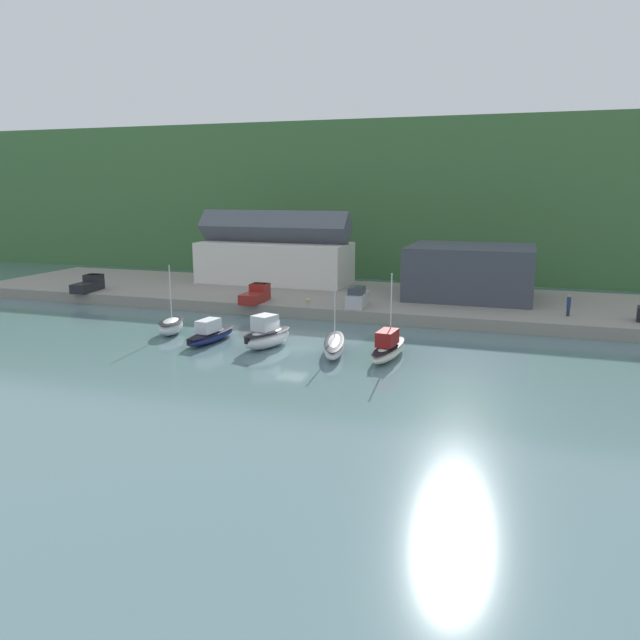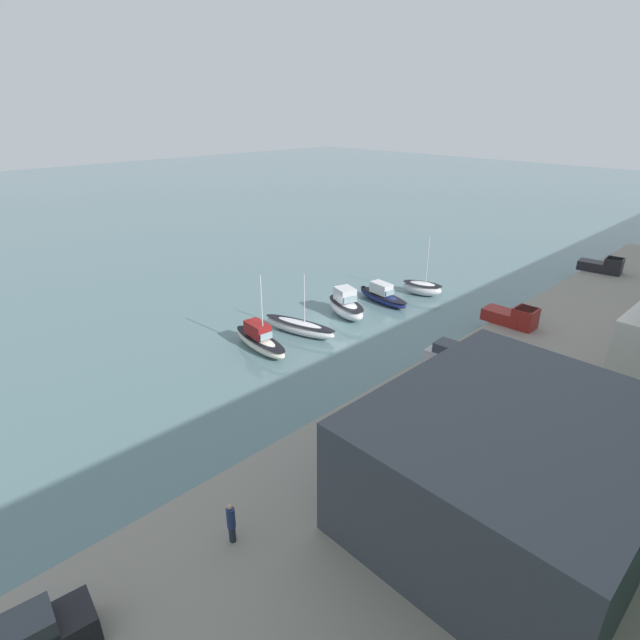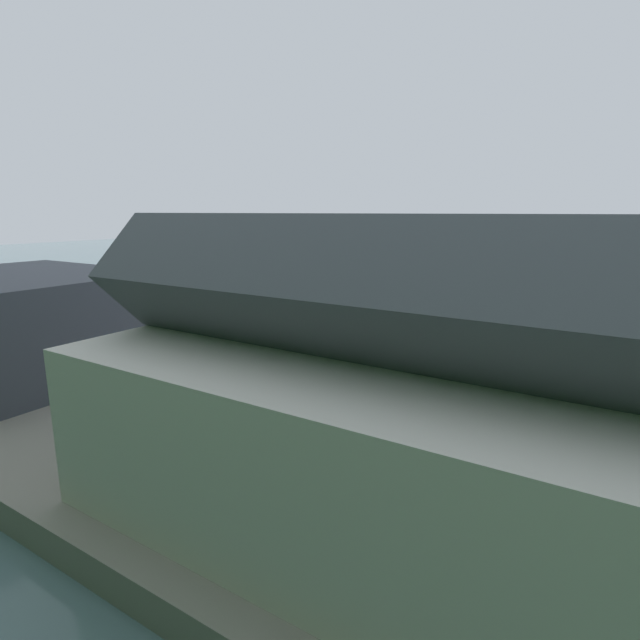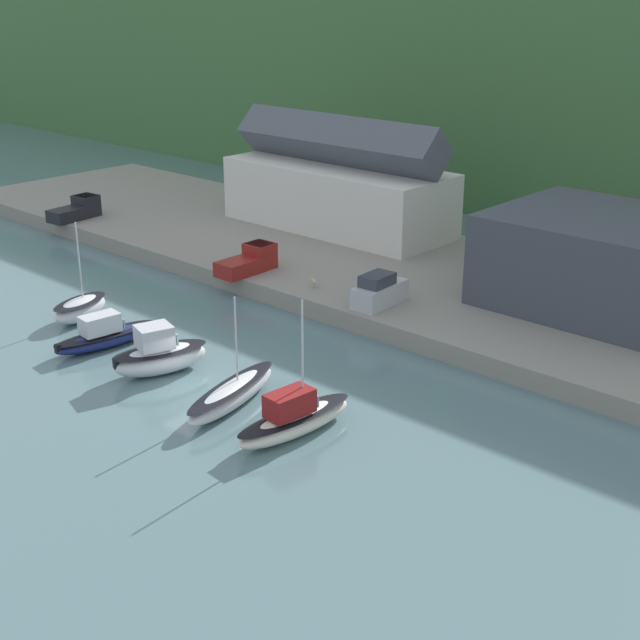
% 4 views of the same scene
% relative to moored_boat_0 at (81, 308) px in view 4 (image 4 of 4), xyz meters
% --- Properties ---
extents(ground_plane, '(320.00, 320.00, 0.00)m').
position_rel_moored_boat_0_xyz_m(ground_plane, '(13.06, -1.57, -0.82)').
color(ground_plane, slate).
extents(quay_promenade, '(99.08, 20.56, 1.25)m').
position_rel_moored_boat_0_xyz_m(quay_promenade, '(13.06, 20.83, -0.19)').
color(quay_promenade, gray).
rests_on(quay_promenade, ground_plane).
extents(harbor_clubhouse, '(20.45, 8.06, 9.62)m').
position_rel_moored_boat_0_xyz_m(harbor_clubhouse, '(-0.02, 25.95, 3.97)').
color(harbor_clubhouse, silver).
rests_on(harbor_clubhouse, quay_promenade).
extents(yacht_club_building, '(14.09, 11.73, 6.00)m').
position_rel_moored_boat_0_xyz_m(yacht_club_building, '(25.85, 22.86, 3.43)').
color(yacht_club_building, '#3D424C').
rests_on(yacht_club_building, quay_promenade).
extents(moored_boat_0, '(3.22, 4.93, 6.66)m').
position_rel_moored_boat_0_xyz_m(moored_boat_0, '(0.00, 0.00, 0.00)').
color(moored_boat_0, silver).
rests_on(moored_boat_0, ground_plane).
extents(moored_boat_1, '(2.61, 7.07, 2.17)m').
position_rel_moored_boat_0_xyz_m(moored_boat_1, '(5.08, -1.60, -0.05)').
color(moored_boat_1, navy).
rests_on(moored_boat_1, ground_plane).
extents(moored_boat_2, '(3.85, 6.08, 2.97)m').
position_rel_moored_boat_0_xyz_m(moored_boat_2, '(10.75, -1.77, 0.29)').
color(moored_boat_2, silver).
rests_on(moored_boat_2, ground_plane).
extents(moored_boat_3, '(3.48, 7.87, 6.01)m').
position_rel_moored_boat_0_xyz_m(moored_boat_3, '(17.00, -1.84, -0.11)').
color(moored_boat_3, silver).
rests_on(moored_boat_3, ground_plane).
extents(moored_boat_4, '(2.45, 7.29, 7.02)m').
position_rel_moored_boat_0_xyz_m(moored_boat_4, '(21.66, -1.90, 0.07)').
color(moored_boat_4, white).
rests_on(moored_boat_4, ground_plane).
extents(parked_car_0, '(2.07, 4.31, 2.16)m').
position_rel_moored_boat_0_xyz_m(parked_car_0, '(14.92, 13.12, 1.35)').
color(parked_car_0, '#B7B7BC').
rests_on(parked_car_0, quay_promenade).
extents(pickup_truck_0, '(2.47, 4.91, 1.90)m').
position_rel_moored_boat_0_xyz_m(pickup_truck_0, '(-19.31, 12.59, 1.25)').
color(pickup_truck_0, black).
rests_on(pickup_truck_0, quay_promenade).
extents(pickup_truck_1, '(2.04, 4.75, 1.90)m').
position_rel_moored_boat_0_xyz_m(pickup_truck_1, '(3.41, 12.37, 1.25)').
color(pickup_truck_1, maroon).
rests_on(pickup_truck_1, quay_promenade).
extents(dog_on_quay, '(0.85, 0.64, 0.68)m').
position_rel_moored_boat_0_xyz_m(dog_on_quay, '(9.36, 12.77, 0.89)').
color(dog_on_quay, tan).
rests_on(dog_on_quay, quay_promenade).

